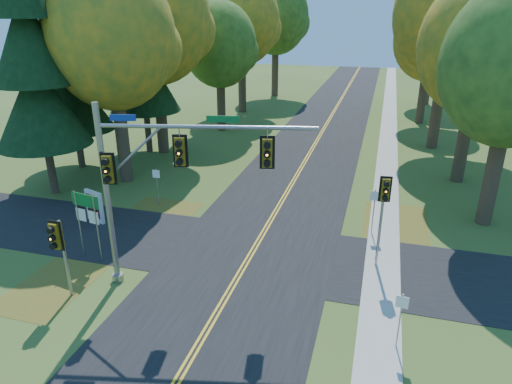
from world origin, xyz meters
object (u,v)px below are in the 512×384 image
(traffic_mast, at_px, (156,174))
(route_sign_cluster, at_px, (87,213))
(east_signal_pole, at_px, (384,200))
(info_kiosk, at_px, (95,206))

(traffic_mast, bearing_deg, route_sign_cluster, 154.15)
(east_signal_pole, height_order, route_sign_cluster, east_signal_pole)
(east_signal_pole, xyz_separation_m, info_kiosk, (-15.36, 0.78, -2.51))
(traffic_mast, bearing_deg, east_signal_pole, 10.73)
(info_kiosk, bearing_deg, route_sign_cluster, -38.47)
(east_signal_pole, relative_size, route_sign_cluster, 1.33)
(route_sign_cluster, bearing_deg, traffic_mast, -2.73)
(traffic_mast, height_order, route_sign_cluster, traffic_mast)
(info_kiosk, bearing_deg, east_signal_pole, 16.92)
(traffic_mast, distance_m, east_signal_pole, 9.75)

